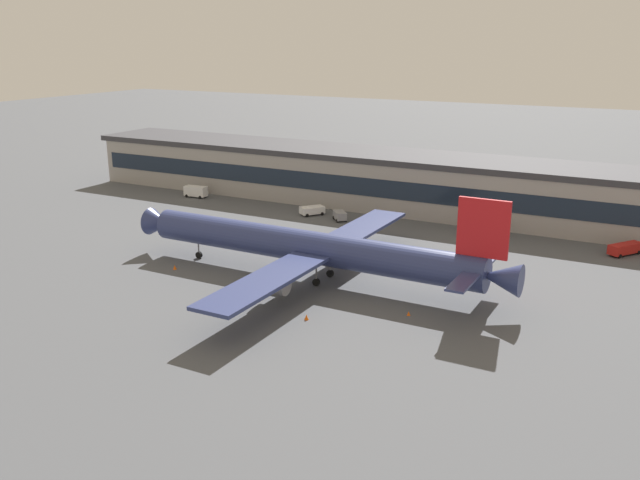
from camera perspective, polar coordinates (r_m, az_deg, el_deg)
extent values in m
plane|color=#4C4F54|center=(103.11, -2.50, -3.19)|extent=(600.00, 600.00, 0.00)
cube|color=#9E9993|center=(145.27, 7.54, 4.63)|extent=(155.11, 17.42, 10.33)
cube|color=#38383D|center=(144.20, 7.62, 6.87)|extent=(158.21, 17.77, 1.20)
cube|color=#192333|center=(137.16, 6.24, 4.19)|extent=(152.01, 0.16, 3.72)
cylinder|color=navy|center=(101.26, -1.07, -0.55)|extent=(54.29, 5.29, 4.85)
cone|color=navy|center=(117.51, -13.28, 1.42)|extent=(4.40, 4.64, 4.61)
cone|color=navy|center=(91.22, 14.91, -3.08)|extent=(5.37, 4.41, 4.37)
cube|color=red|center=(89.98, 13.54, 0.96)|extent=(6.80, 0.55, 7.76)
cube|color=navy|center=(86.85, 12.03, -3.37)|extent=(2.47, 8.75, 0.30)
cube|color=navy|center=(96.63, 13.88, -1.44)|extent=(2.47, 8.75, 0.30)
cube|color=navy|center=(88.59, -4.62, -3.48)|extent=(6.20, 24.46, 0.50)
cube|color=navy|center=(113.00, 3.48, 0.98)|extent=(6.20, 24.46, 0.50)
cylinder|color=#99999E|center=(92.58, -3.88, -3.71)|extent=(4.02, 2.70, 2.67)
cylinder|color=#99999E|center=(110.73, 2.19, -0.26)|extent=(4.02, 2.70, 2.67)
cylinder|color=black|center=(113.75, -10.12, -1.24)|extent=(1.10, 0.51, 1.10)
cylinder|color=slate|center=(113.29, -10.16, -0.48)|extent=(0.24, 0.24, 2.60)
cylinder|color=black|center=(99.62, -0.31, -3.56)|extent=(1.10, 0.51, 1.10)
cylinder|color=slate|center=(99.09, -0.32, -2.70)|extent=(0.24, 0.24, 2.60)
cylinder|color=black|center=(103.24, 0.86, -2.83)|extent=(1.10, 0.51, 1.10)
cylinder|color=slate|center=(102.73, 0.86, -2.00)|extent=(0.24, 0.24, 2.60)
cube|color=gray|center=(135.09, 1.68, 2.09)|extent=(3.88, 4.03, 1.50)
cube|color=black|center=(135.94, 1.57, 2.32)|extent=(2.21, 2.16, 0.38)
cylinder|color=black|center=(136.24, 1.18, 1.90)|extent=(0.69, 0.72, 0.70)
cylinder|color=black|center=(136.68, 1.91, 1.94)|extent=(0.69, 0.72, 0.70)
cylinder|color=black|center=(133.88, 1.44, 1.63)|extent=(0.69, 0.72, 0.70)
cylinder|color=black|center=(134.33, 2.19, 1.67)|extent=(0.69, 0.72, 0.70)
cube|color=red|center=(124.48, 24.25, -0.64)|extent=(5.30, 6.40, 1.60)
cube|color=black|center=(123.06, 23.75, -0.61)|extent=(2.79, 2.89, 0.40)
cylinder|color=black|center=(122.47, 23.86, -1.25)|extent=(0.65, 0.75, 0.70)
cylinder|color=black|center=(123.54, 23.23, -1.03)|extent=(0.65, 0.75, 0.70)
cylinder|color=black|center=(125.89, 25.16, -0.95)|extent=(0.65, 0.75, 0.70)
cylinder|color=black|center=(126.93, 24.53, -0.74)|extent=(0.65, 0.75, 0.70)
cube|color=white|center=(157.75, -10.39, 4.07)|extent=(5.36, 2.60, 2.20)
cube|color=black|center=(158.45, -10.83, 4.26)|extent=(1.97, 2.16, 0.55)
cylinder|color=black|center=(158.20, -11.12, 3.65)|extent=(0.72, 0.35, 0.70)
cylinder|color=black|center=(159.79, -10.72, 3.80)|extent=(0.72, 0.35, 0.70)
cylinder|color=black|center=(156.20, -10.01, 3.55)|extent=(0.72, 0.35, 0.70)
cylinder|color=black|center=(157.80, -9.62, 3.70)|extent=(0.72, 0.35, 0.70)
cube|color=white|center=(128.33, 13.78, 1.23)|extent=(3.05, 6.23, 3.20)
cube|color=black|center=(126.67, 13.53, 1.35)|extent=(2.43, 2.33, 0.80)
cylinder|color=black|center=(126.49, 13.84, 0.25)|extent=(0.38, 0.73, 0.70)
cylinder|color=black|center=(127.22, 12.93, 0.41)|extent=(0.38, 0.73, 0.70)
cylinder|color=black|center=(130.30, 14.50, 0.68)|extent=(0.38, 0.73, 0.70)
cylinder|color=black|center=(131.01, 13.62, 0.83)|extent=(0.38, 0.73, 0.70)
cube|color=white|center=(139.45, -0.66, 2.54)|extent=(4.98, 5.39, 1.40)
cube|color=black|center=(139.91, -0.17, 2.71)|extent=(2.92, 2.79, 0.35)
cylinder|color=black|center=(141.33, -0.23, 2.44)|extent=(0.66, 0.74, 0.70)
cylinder|color=black|center=(139.26, 0.17, 2.22)|extent=(0.66, 0.74, 0.70)
cylinder|color=black|center=(140.02, -1.48, 2.30)|extent=(0.66, 0.74, 0.70)
cylinder|color=black|center=(137.93, -1.10, 2.08)|extent=(0.66, 0.74, 0.70)
cone|color=#F2590C|center=(90.08, 7.45, -6.12)|extent=(0.46, 0.46, 0.58)
cone|color=#F2590C|center=(109.06, -12.09, -2.25)|extent=(0.56, 0.56, 0.70)
cone|color=#F2590C|center=(88.00, -1.14, -6.49)|extent=(0.58, 0.58, 0.72)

